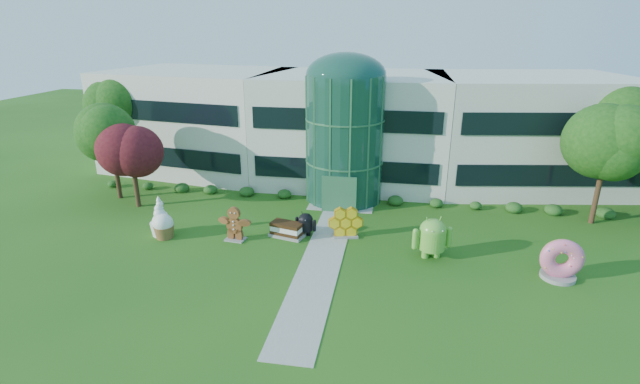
% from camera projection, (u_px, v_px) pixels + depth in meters
% --- Properties ---
extents(ground, '(140.00, 140.00, 0.00)m').
position_uv_depth(ground, '(318.00, 270.00, 26.60)').
color(ground, '#215114').
rests_on(ground, ground).
extents(building, '(46.00, 15.00, 9.30)m').
position_uv_depth(building, '(353.00, 127.00, 41.71)').
color(building, beige).
rests_on(building, ground).
extents(atrium, '(6.00, 6.00, 9.80)m').
position_uv_depth(atrium, '(345.00, 139.00, 36.06)').
color(atrium, '#194738').
rests_on(atrium, ground).
extents(walkway, '(2.40, 20.00, 0.04)m').
position_uv_depth(walkway, '(324.00, 254.00, 28.45)').
color(walkway, '#9E9E93').
rests_on(walkway, ground).
extents(tree_red, '(4.00, 4.00, 6.00)m').
position_uv_depth(tree_red, '(134.00, 169.00, 35.00)').
color(tree_red, '#3F0C14').
rests_on(tree_red, ground).
extents(trees_backdrop, '(52.00, 8.00, 8.40)m').
position_uv_depth(trees_backdrop, '(346.00, 145.00, 37.23)').
color(trees_backdrop, '#144110').
rests_on(trees_backdrop, ground).
extents(android_green, '(2.94, 2.37, 2.90)m').
position_uv_depth(android_green, '(432.00, 235.00, 27.65)').
color(android_green, '#65B239').
rests_on(android_green, ground).
extents(android_black, '(1.79, 1.41, 1.79)m').
position_uv_depth(android_black, '(306.00, 222.00, 30.84)').
color(android_black, black).
rests_on(android_black, ground).
extents(donut, '(2.35, 1.16, 2.43)m').
position_uv_depth(donut, '(561.00, 258.00, 25.39)').
color(donut, '#D85273').
rests_on(donut, ground).
extents(gingerbread, '(2.63, 1.30, 2.33)m').
position_uv_depth(gingerbread, '(235.00, 223.00, 29.99)').
color(gingerbread, maroon).
rests_on(gingerbread, ground).
extents(ice_cream_sandwich, '(2.48, 1.67, 1.01)m').
position_uv_depth(ice_cream_sandwich, '(287.00, 230.00, 30.69)').
color(ice_cream_sandwich, '#311D0A').
rests_on(ice_cream_sandwich, ground).
extents(honeycomb, '(2.56, 1.41, 1.91)m').
position_uv_depth(honeycomb, '(346.00, 224.00, 30.48)').
color(honeycomb, yellow).
rests_on(honeycomb, ground).
extents(froyo, '(1.72, 1.72, 2.73)m').
position_uv_depth(froyo, '(160.00, 216.00, 30.68)').
color(froyo, white).
rests_on(froyo, ground).
extents(cupcake, '(1.82, 1.82, 1.67)m').
position_uv_depth(cupcake, '(164.00, 226.00, 30.42)').
color(cupcake, white).
rests_on(cupcake, ground).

